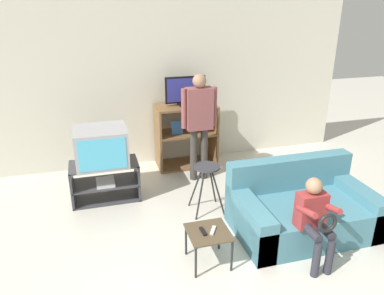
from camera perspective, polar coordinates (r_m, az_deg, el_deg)
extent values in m
cube|color=silver|center=(6.08, -5.23, 9.46)|extent=(6.40, 0.06, 2.60)
cube|color=#38383D|center=(5.40, -12.85, -7.40)|extent=(0.91, 0.47, 0.02)
cube|color=#38383D|center=(5.29, -13.06, -5.25)|extent=(0.88, 0.47, 0.02)
cube|color=#38383D|center=(5.17, -13.32, -2.48)|extent=(0.91, 0.47, 0.02)
cube|color=#38383D|center=(5.29, -17.82, -5.46)|extent=(0.03, 0.47, 0.53)
cube|color=#38383D|center=(5.31, -8.36, -4.49)|extent=(0.03, 0.47, 0.53)
cube|color=white|center=(5.23, -13.05, -5.20)|extent=(0.24, 0.28, 0.05)
cube|color=#9E9EA3|center=(5.08, -13.66, 0.16)|extent=(0.67, 0.58, 0.50)
cube|color=#4CB7E0|center=(4.80, -13.48, -1.10)|extent=(0.59, 0.01, 0.42)
cube|color=brown|center=(5.98, -5.19, 1.37)|extent=(0.03, 0.51, 1.02)
cube|color=brown|center=(6.20, 3.23, 2.18)|extent=(0.03, 0.51, 1.02)
cube|color=brown|center=(6.27, -0.87, -2.47)|extent=(0.89, 0.51, 0.03)
cube|color=brown|center=(6.06, -0.90, 2.25)|extent=(0.89, 0.51, 0.03)
cube|color=brown|center=(5.93, -0.93, 6.29)|extent=(0.89, 0.51, 0.03)
cube|color=#3870B7|center=(5.91, -2.29, 3.01)|extent=(0.18, 0.04, 0.22)
cube|color=black|center=(5.93, -1.01, 6.68)|extent=(0.22, 0.20, 0.04)
cube|color=black|center=(5.88, -1.03, 8.81)|extent=(0.64, 0.04, 0.41)
cube|color=#333899|center=(5.86, -0.97, 8.77)|extent=(0.59, 0.01, 0.36)
cylinder|color=black|center=(4.72, 1.28, -7.18)|extent=(0.17, 0.16, 0.63)
cylinder|color=black|center=(4.78, 3.97, -6.80)|extent=(0.17, 0.16, 0.63)
cylinder|color=black|center=(4.90, 0.55, -5.99)|extent=(0.17, 0.16, 0.63)
cylinder|color=black|center=(4.96, 3.14, -5.65)|extent=(0.17, 0.16, 0.63)
cylinder|color=#333338|center=(4.70, 2.29, -2.96)|extent=(0.33, 0.33, 0.02)
cube|color=brown|center=(3.92, 2.53, -12.77)|extent=(0.43, 0.43, 0.02)
cylinder|color=black|center=(3.84, 0.58, -17.12)|extent=(0.02, 0.02, 0.37)
cylinder|color=black|center=(3.94, 6.09, -16.09)|extent=(0.02, 0.02, 0.37)
cylinder|color=black|center=(4.13, -0.92, -13.93)|extent=(0.02, 0.02, 0.37)
cylinder|color=black|center=(4.23, 4.18, -13.09)|extent=(0.02, 0.02, 0.37)
cube|color=black|center=(3.90, 1.69, -12.65)|extent=(0.04, 0.15, 0.02)
cube|color=silver|center=(3.91, 3.21, -12.49)|extent=(0.10, 0.14, 0.02)
cube|color=teal|center=(4.69, 16.57, -10.05)|extent=(1.61, 0.99, 0.39)
cube|color=teal|center=(4.79, 14.65, -3.71)|extent=(1.61, 0.20, 0.40)
cube|color=teal|center=(4.36, 8.69, -11.01)|extent=(0.22, 0.99, 0.51)
cube|color=teal|center=(5.04, 23.46, -7.90)|extent=(0.22, 0.99, 0.51)
cylinder|color=#3D3833|center=(5.62, 0.24, -1.10)|extent=(0.11, 0.11, 0.81)
cylinder|color=#3D3833|center=(5.66, 1.85, -0.92)|extent=(0.11, 0.11, 0.81)
cube|color=#8C4C4C|center=(5.40, 1.10, 5.94)|extent=(0.38, 0.20, 0.61)
cylinder|color=#8C4C4C|center=(5.34, -1.25, 5.91)|extent=(0.08, 0.08, 0.58)
cylinder|color=#8C4C4C|center=(5.47, 3.41, 6.26)|extent=(0.08, 0.08, 0.58)
sphere|color=#A37A5B|center=(5.31, 1.13, 10.12)|extent=(0.20, 0.20, 0.20)
cylinder|color=#2D2D38|center=(4.05, 18.41, -15.93)|extent=(0.08, 0.08, 0.39)
cylinder|color=#2D2D38|center=(4.13, 20.21, -15.41)|extent=(0.08, 0.08, 0.39)
cylinder|color=#2D2D38|center=(4.01, 17.64, -12.03)|extent=(0.09, 0.30, 0.09)
cylinder|color=#2D2D38|center=(4.09, 19.45, -11.59)|extent=(0.09, 0.30, 0.09)
cube|color=#993333|center=(4.08, 17.65, -9.02)|extent=(0.30, 0.17, 0.38)
cylinder|color=#993333|center=(3.88, 17.08, -9.31)|extent=(0.06, 0.31, 0.14)
cylinder|color=#993333|center=(4.02, 20.38, -8.59)|extent=(0.06, 0.31, 0.14)
sphere|color=#A37A5B|center=(3.95, 18.11, -5.58)|extent=(0.17, 0.17, 0.17)
torus|color=black|center=(3.87, 19.95, -10.78)|extent=(0.21, 0.04, 0.21)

